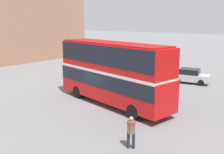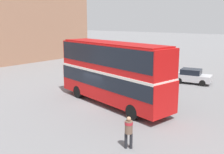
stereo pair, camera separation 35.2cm
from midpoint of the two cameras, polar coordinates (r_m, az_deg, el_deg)
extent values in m
plane|color=slate|center=(21.65, -3.90, -5.73)|extent=(240.00, 240.00, 0.00)
cube|color=red|center=(20.98, -0.48, -1.74)|extent=(11.22, 4.58, 2.28)
cube|color=red|center=(20.56, -0.49, 4.28)|extent=(11.05, 4.47, 2.16)
cube|color=black|center=(20.87, -0.48, -0.36)|extent=(11.12, 4.59, 1.13)
cube|color=black|center=(20.53, -0.49, 5.01)|extent=(10.89, 4.47, 1.48)
cube|color=silver|center=(20.73, -0.49, 1.40)|extent=(11.12, 4.58, 0.20)
cube|color=#A91111|center=(20.44, -0.50, 7.43)|extent=(10.53, 4.21, 0.10)
cylinder|color=black|center=(19.68, 8.75, -6.05)|extent=(1.12, 0.50, 1.08)
cylinder|color=black|center=(18.10, 4.08, -7.58)|extent=(1.12, 0.50, 1.08)
cylinder|color=black|center=(24.40, -3.49, -2.34)|extent=(1.12, 0.50, 1.08)
cylinder|color=black|center=(23.15, -7.92, -3.24)|extent=(1.12, 0.50, 1.08)
cylinder|color=#232328|center=(14.29, 2.86, -13.64)|extent=(0.16, 0.16, 0.86)
cylinder|color=#232328|center=(14.28, 3.97, -13.67)|extent=(0.16, 0.16, 0.86)
cylinder|color=brown|center=(13.96, 3.46, -10.81)|extent=(0.57, 0.57, 0.68)
cylinder|color=#B2232D|center=(13.88, 3.47, -9.99)|extent=(0.60, 0.60, 0.15)
sphere|color=tan|center=(13.79, 3.48, -9.04)|extent=(0.23, 0.23, 0.23)
cube|color=silver|center=(29.60, 16.43, -0.06)|extent=(4.17, 2.50, 0.70)
cube|color=black|center=(29.50, 16.21, 1.19)|extent=(2.30, 1.98, 0.58)
cylinder|color=black|center=(30.26, 18.94, -0.55)|extent=(0.68, 0.34, 0.65)
cylinder|color=black|center=(28.68, 18.45, -1.19)|extent=(0.68, 0.34, 0.65)
cylinder|color=black|center=(30.67, 14.47, -0.11)|extent=(0.68, 0.34, 0.65)
cylinder|color=black|center=(29.12, 13.76, -0.72)|extent=(0.68, 0.34, 0.65)
cube|color=slate|center=(39.34, -6.95, 3.33)|extent=(4.67, 2.56, 0.78)
cube|color=black|center=(39.35, -7.19, 4.25)|extent=(2.54, 2.03, 0.48)
cylinder|color=black|center=(39.32, -4.59, 2.88)|extent=(0.66, 0.32, 0.64)
cylinder|color=black|center=(37.93, -5.99, 2.51)|extent=(0.66, 0.32, 0.64)
cylinder|color=black|center=(40.87, -7.83, 3.16)|extent=(0.66, 0.32, 0.64)
cylinder|color=black|center=(39.54, -9.27, 2.81)|extent=(0.66, 0.32, 0.64)
camera|label=1|loc=(0.18, -90.48, -0.10)|focal=42.00mm
camera|label=2|loc=(0.18, 89.52, 0.10)|focal=42.00mm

